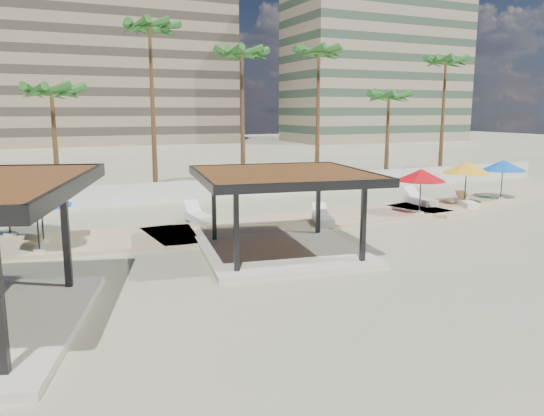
{
  "coord_description": "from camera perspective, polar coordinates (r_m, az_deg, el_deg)",
  "views": [
    {
      "loc": [
        -10.52,
        -15.7,
        5.48
      ],
      "look_at": [
        -1.24,
        4.43,
        1.4
      ],
      "focal_mm": 35.0,
      "sensor_mm": 36.0,
      "label": 1
    }
  ],
  "objects": [
    {
      "name": "umbrella_e",
      "position": [
        31.9,
        20.21,
        4.09
      ],
      "size": [
        3.59,
        3.59,
        2.48
      ],
      "rotation": [
        0.0,
        0.0,
        0.35
      ],
      "color": "beige",
      "rests_on": "promenade"
    },
    {
      "name": "lounger_a",
      "position": [
        26.02,
        -7.95,
        -0.94
      ],
      "size": [
        0.89,
        2.38,
        0.89
      ],
      "rotation": [
        0.0,
        0.0,
        1.62
      ],
      "color": "white",
      "rests_on": "promenade"
    },
    {
      "name": "ground",
      "position": [
        19.68,
        8.75,
        -5.87
      ],
      "size": [
        200.0,
        200.0,
        0.0
      ],
      "primitive_type": "plane",
      "color": "tan",
      "rests_on": "ground"
    },
    {
      "name": "palm_d",
      "position": [
        35.71,
        -13.02,
        17.67
      ],
      "size": [
        3.0,
        3.0,
        11.45
      ],
      "color": "brown",
      "rests_on": "ground"
    },
    {
      "name": "palm_g",
      "position": [
        42.44,
        12.46,
        11.37
      ],
      "size": [
        3.0,
        3.0,
        7.42
      ],
      "color": "brown",
      "rests_on": "ground"
    },
    {
      "name": "building_mid",
      "position": [
        95.22,
        -16.49,
        15.31
      ],
      "size": [
        38.0,
        16.0,
        30.4
      ],
      "color": "#847259",
      "rests_on": "ground"
    },
    {
      "name": "pavilion_central",
      "position": [
        20.27,
        1.17,
        0.32
      ],
      "size": [
        7.29,
        7.29,
        3.22
      ],
      "rotation": [
        0.0,
        0.0,
        -0.16
      ],
      "color": "beige",
      "rests_on": "ground"
    },
    {
      "name": "umbrella_b",
      "position": [
        23.3,
        -23.72,
        1.93
      ],
      "size": [
        3.65,
        3.65,
        2.57
      ],
      "rotation": [
        0.0,
        0.0,
        0.32
      ],
      "color": "beige",
      "rests_on": "promenade"
    },
    {
      "name": "palm_e",
      "position": [
        36.84,
        -3.24,
        15.68
      ],
      "size": [
        3.0,
        3.0,
        10.07
      ],
      "color": "brown",
      "rests_on": "ground"
    },
    {
      "name": "palm_h",
      "position": [
        46.87,
        18.18,
        14.29
      ],
      "size": [
        3.0,
        3.0,
        10.27
      ],
      "color": "brown",
      "rests_on": "ground"
    },
    {
      "name": "palm_c",
      "position": [
        33.84,
        -22.63,
        11.15
      ],
      "size": [
        3.0,
        3.0,
        7.43
      ],
      "color": "brown",
      "rests_on": "ground"
    },
    {
      "name": "promenade",
      "position": [
        27.06,
        3.36,
        -1.14
      ],
      "size": [
        44.45,
        7.97,
        0.24
      ],
      "color": "#C6B284",
      "rests_on": "ground"
    },
    {
      "name": "umbrella_a",
      "position": [
        21.74,
        -24.1,
        0.97
      ],
      "size": [
        3.36,
        3.36,
        2.41
      ],
      "rotation": [
        0.0,
        0.0,
        0.28
      ],
      "color": "beige",
      "rests_on": "promenade"
    },
    {
      "name": "umbrella_d",
      "position": [
        34.87,
        23.6,
        4.22
      ],
      "size": [
        3.0,
        3.0,
        2.39
      ],
      "rotation": [
        0.0,
        0.0,
        0.13
      ],
      "color": "beige",
      "rests_on": "promenade"
    },
    {
      "name": "building_east",
      "position": [
        101.18,
        11.27,
        16.92
      ],
      "size": [
        32.0,
        15.0,
        36.4
      ],
      "color": "gray",
      "rests_on": "ground"
    },
    {
      "name": "umbrella_f",
      "position": [
        25.08,
        -26.76,
        2.81
      ],
      "size": [
        4.18,
        4.18,
        2.86
      ],
      "rotation": [
        0.0,
        0.0,
        0.38
      ],
      "color": "beige",
      "rests_on": "promenade"
    },
    {
      "name": "lounger_b",
      "position": [
        25.48,
        5.47,
        -1.17
      ],
      "size": [
        1.36,
        2.29,
        0.83
      ],
      "rotation": [
        0.0,
        0.0,
        1.25
      ],
      "color": "white",
      "rests_on": "promenade"
    },
    {
      "name": "boundary_wall",
      "position": [
        33.75,
        -6.34,
        2.05
      ],
      "size": [
        56.0,
        0.3,
        1.2
      ],
      "primitive_type": "cube",
      "color": "silver",
      "rests_on": "ground"
    },
    {
      "name": "palm_f",
      "position": [
        39.64,
        5.05,
        15.78
      ],
      "size": [
        3.0,
        3.0,
        10.44
      ],
      "color": "brown",
      "rests_on": "ground"
    },
    {
      "name": "lounger_d",
      "position": [
        31.77,
        20.19,
        0.51
      ],
      "size": [
        1.33,
        2.07,
        0.75
      ],
      "rotation": [
        0.0,
        0.0,
        1.19
      ],
      "color": "white",
      "rests_on": "promenade"
    },
    {
      "name": "umbrella_c",
      "position": [
        28.5,
        15.76,
        3.41
      ],
      "size": [
        3.19,
        3.19,
        2.34
      ],
      "rotation": [
        0.0,
        0.0,
        -0.25
      ],
      "color": "beige",
      "rests_on": "promenade"
    },
    {
      "name": "lounger_c",
      "position": [
        31.76,
        15.6,
        0.83
      ],
      "size": [
        0.93,
        2.42,
        0.9
      ],
      "rotation": [
        0.0,
        0.0,
        1.5
      ],
      "color": "white",
      "rests_on": "promenade"
    }
  ]
}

